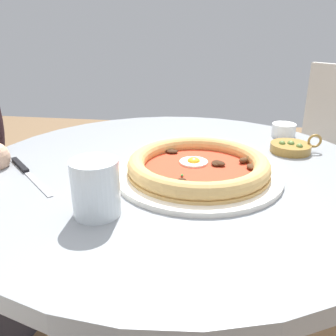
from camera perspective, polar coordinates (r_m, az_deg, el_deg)
dining_table at (r=0.87m, az=0.95°, el=-11.54°), size 0.88×0.88×0.73m
pizza_on_plate at (r=0.73m, az=4.76°, el=0.05°), size 0.33×0.33×0.04m
water_glass at (r=0.60m, az=-11.19°, el=-3.64°), size 0.08×0.08×0.09m
steak_knife at (r=0.82m, az=-21.43°, el=-0.31°), size 0.17×0.17×0.01m
ramekin_capers at (r=1.04m, az=17.61°, el=5.77°), size 0.06×0.06×0.03m
olive_pan at (r=0.92m, az=18.68°, el=3.10°), size 0.09×0.12×0.04m
cafe_chair_spare_far at (r=1.61m, az=24.49°, el=1.76°), size 0.60×0.60×0.85m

